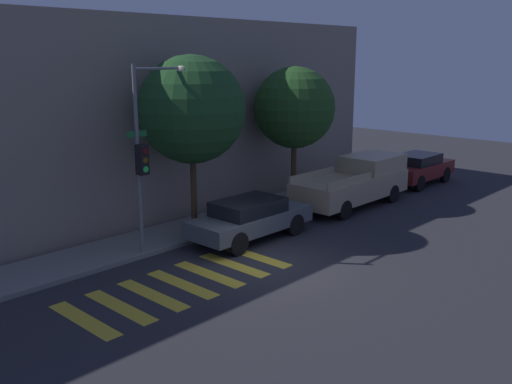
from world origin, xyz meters
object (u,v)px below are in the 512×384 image
sedan_near_corner (250,218)px  sedan_middle (418,168)px  traffic_light_pole (150,137)px  tree_near_corner (192,110)px  tree_midblock (295,108)px  pickup_truck (356,182)px

sedan_near_corner → sedan_middle: sedan_middle is taller
traffic_light_pole → sedan_middle: (14.69, -1.27, -2.87)m
tree_near_corner → tree_midblock: bearing=-0.0°
traffic_light_pole → tree_midblock: (7.67, 0.68, 0.34)m
sedan_middle → pickup_truck: bearing=180.0°
tree_midblock → tree_near_corner: bearing=180.0°
traffic_light_pole → sedan_middle: 15.02m
sedan_middle → tree_near_corner: 13.06m
sedan_near_corner → tree_midblock: bearing=22.8°
tree_near_corner → traffic_light_pole: bearing=-163.2°
pickup_truck → sedan_middle: (5.36, -0.00, -0.19)m
sedan_near_corner → sedan_middle: 11.67m
traffic_light_pole → sedan_near_corner: traffic_light_pole is taller
pickup_truck → tree_near_corner: size_ratio=0.94×
traffic_light_pole → sedan_near_corner: 4.38m
sedan_near_corner → pickup_truck: (6.30, 0.00, 0.23)m
sedan_near_corner → pickup_truck: pickup_truck is taller
sedan_middle → traffic_light_pole: bearing=175.0°
pickup_truck → traffic_light_pole: bearing=172.2°
sedan_middle → tree_midblock: size_ratio=0.75×
traffic_light_pole → tree_near_corner: tree_near_corner is taller
sedan_middle → tree_near_corner: tree_near_corner is taller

